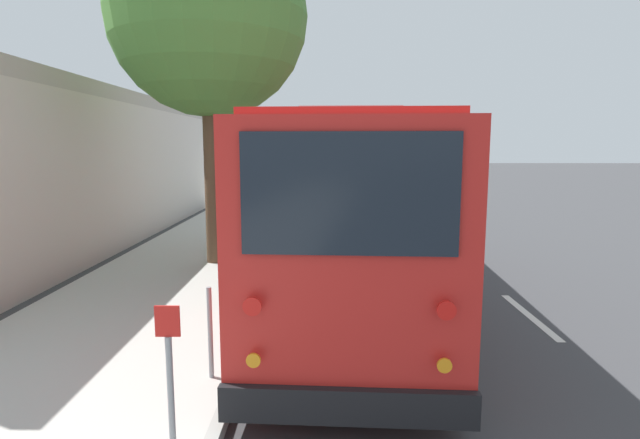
% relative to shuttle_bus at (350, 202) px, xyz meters
% --- Properties ---
extents(ground_plane, '(160.00, 160.00, 0.00)m').
position_rel_shuttle_bus_xyz_m(ground_plane, '(1.36, -0.23, -1.87)').
color(ground_plane, '#3D3D3F').
extents(sidewalk_slab, '(80.00, 4.07, 0.15)m').
position_rel_shuttle_bus_xyz_m(sidewalk_slab, '(1.36, 3.70, -1.80)').
color(sidewalk_slab, '#B2AFA8').
rests_on(sidewalk_slab, ground).
extents(curb_strip, '(80.00, 0.14, 0.15)m').
position_rel_shuttle_bus_xyz_m(curb_strip, '(1.36, 1.59, -1.80)').
color(curb_strip, '#9D9A94').
rests_on(curb_strip, ground).
extents(shuttle_bus, '(10.50, 3.08, 3.49)m').
position_rel_shuttle_bus_xyz_m(shuttle_bus, '(0.00, 0.00, 0.00)').
color(shuttle_bus, red).
rests_on(shuttle_bus, ground).
extents(parked_sedan_blue, '(4.77, 2.00, 1.29)m').
position_rel_shuttle_bus_xyz_m(parked_sedan_blue, '(13.35, 0.62, -1.27)').
color(parked_sedan_blue, navy).
rests_on(parked_sedan_blue, ground).
extents(parked_sedan_black, '(4.54, 2.03, 1.26)m').
position_rel_shuttle_bus_xyz_m(parked_sedan_black, '(19.47, 0.43, -1.29)').
color(parked_sedan_black, black).
rests_on(parked_sedan_black, ground).
extents(street_tree, '(4.54, 4.54, 8.69)m').
position_rel_shuttle_bus_xyz_m(street_tree, '(2.42, 3.16, 4.31)').
color(street_tree, brown).
rests_on(street_tree, sidewalk_slab).
extents(sign_post_near, '(0.06, 0.22, 1.41)m').
position_rel_shuttle_bus_xyz_m(sign_post_near, '(-5.43, 1.88, -0.99)').
color(sign_post_near, gray).
rests_on(sign_post_near, sidewalk_slab).
extents(sign_post_far, '(0.06, 0.06, 1.13)m').
position_rel_shuttle_bus_xyz_m(sign_post_far, '(-3.88, 1.88, -1.16)').
color(sign_post_far, gray).
rests_on(sign_post_far, sidewalk_slab).
extents(building_backdrop, '(17.95, 6.61, 4.59)m').
position_rel_shuttle_bus_xyz_m(building_backdrop, '(5.24, 9.53, 0.24)').
color(building_backdrop, beige).
rests_on(building_backdrop, ground).
extents(lane_stripe_mid, '(2.40, 0.14, 0.01)m').
position_rel_shuttle_bus_xyz_m(lane_stripe_mid, '(-1.18, -3.09, -1.87)').
color(lane_stripe_mid, silver).
rests_on(lane_stripe_mid, ground).
extents(lane_stripe_ahead, '(2.40, 0.14, 0.01)m').
position_rel_shuttle_bus_xyz_m(lane_stripe_ahead, '(4.82, -3.09, -1.87)').
color(lane_stripe_ahead, silver).
rests_on(lane_stripe_ahead, ground).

